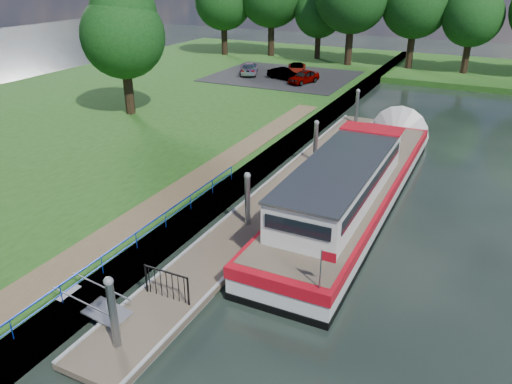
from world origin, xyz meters
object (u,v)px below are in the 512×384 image
at_px(barge, 357,182).
at_px(car_c, 249,68).
at_px(pontoon, 286,191).
at_px(car_a, 304,77).
at_px(car_b, 283,74).
at_px(car_d, 297,68).

distance_m(barge, car_c, 29.51).
relative_size(pontoon, car_c, 7.02).
xyz_separation_m(car_a, car_b, (-2.44, 0.75, -0.05)).
height_order(pontoon, car_c, car_c).
distance_m(car_b, car_d, 3.21).
bearing_deg(pontoon, car_a, 108.96).
height_order(pontoon, car_b, car_b).
bearing_deg(car_b, car_c, 96.51).
xyz_separation_m(barge, car_c, (-18.05, 23.34, 0.37)).
bearing_deg(car_d, car_a, -80.74).
height_order(pontoon, car_a, car_a).
xyz_separation_m(car_a, car_d, (-2.29, 3.96, -0.07)).
relative_size(pontoon, car_b, 8.86).
height_order(car_b, car_d, car_b).
bearing_deg(car_a, car_c, -175.45).
relative_size(car_a, car_c, 0.84).
xyz_separation_m(car_b, car_d, (0.15, 3.21, -0.01)).
bearing_deg(car_b, car_d, 14.28).
height_order(pontoon, car_d, car_d).
distance_m(car_b, car_c, 4.28).
distance_m(pontoon, car_b, 25.63).
bearing_deg(pontoon, car_b, 113.59).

